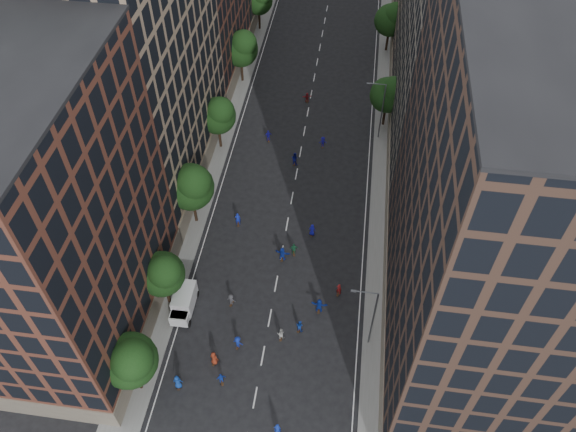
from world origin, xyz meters
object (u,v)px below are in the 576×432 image
object	(u,v)px
streetlamp_near	(371,316)
streetlamp_far	(381,108)
skater_2	(300,326)
skater_1	(277,429)
skater_0	(178,382)
cargo_van	(184,302)

from	to	relation	value
streetlamp_near	streetlamp_far	size ratio (longest dim) A/B	1.00
skater_2	skater_1	bearing A→B (deg)	110.07
streetlamp_near	skater_0	size ratio (longest dim) A/B	4.79
streetlamp_near	skater_0	distance (m)	19.87
cargo_van	skater_2	distance (m)	12.68
cargo_van	skater_1	distance (m)	16.91
streetlamp_near	streetlamp_far	world-z (taller)	same
cargo_van	skater_1	world-z (taller)	cargo_van
streetlamp_near	skater_2	distance (m)	8.29
streetlamp_far	skater_1	bearing A→B (deg)	-100.01
streetlamp_far	cargo_van	size ratio (longest dim) A/B	1.93
streetlamp_near	skater_2	bearing A→B (deg)	175.96
streetlamp_far	skater_2	world-z (taller)	streetlamp_far
cargo_van	skater_2	bearing A→B (deg)	-4.65
cargo_van	skater_2	world-z (taller)	cargo_van
cargo_van	skater_0	xyz separation A→B (m)	(1.71, -8.73, -0.36)
streetlamp_far	skater_2	size ratio (longest dim) A/B	5.72
skater_0	cargo_van	bearing A→B (deg)	-86.49
streetlamp_near	skater_2	size ratio (longest dim) A/B	5.72
skater_2	cargo_van	bearing A→B (deg)	19.72
streetlamp_near	skater_1	xyz separation A→B (m)	(-7.70, -10.59, -4.23)
cargo_van	streetlamp_far	bearing A→B (deg)	57.33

